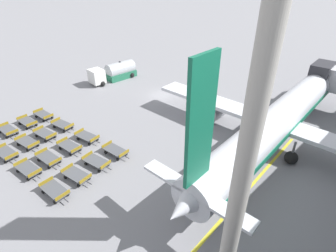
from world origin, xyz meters
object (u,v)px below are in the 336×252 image
(baggage_dolly_row_near_col_d, at_px, (55,190))
(baggage_dolly_row_far_col_d, at_px, (116,151))
(baggage_dolly_row_mid_a_col_d, at_px, (77,175))
(baggage_dolly_row_near_col_c, at_px, (28,169))
(baggage_dolly_row_mid_a_col_a, at_px, (8,130))
(baggage_dolly_row_far_col_a, at_px, (44,115))
(baggage_dolly_row_mid_a_col_b, at_px, (27,143))
(baggage_dolly_row_mid_b_col_c, at_px, (70,147))
(baggage_dolly_row_mid_a_col_c, at_px, (49,158))
(baggage_dolly_row_far_col_c, at_px, (87,137))
(baggage_dolly_row_mid_b_col_d, at_px, (97,162))
(apron_light_mast, at_px, (245,163))
(airplane, at_px, (283,117))
(baggage_dolly_row_near_col_b, at_px, (6,153))
(fuel_tanker_primary, at_px, (116,72))
(baggage_dolly_row_far_col_b, at_px, (63,125))
(baggage_dolly_row_mid_b_col_b, at_px, (45,134))
(baggage_dolly_row_mid_b_col_a, at_px, (27,122))

(baggage_dolly_row_near_col_d, distance_m, baggage_dolly_row_far_col_d, 7.46)
(baggage_dolly_row_near_col_d, height_order, baggage_dolly_row_mid_a_col_d, same)
(baggage_dolly_row_near_col_c, height_order, baggage_dolly_row_mid_a_col_a, same)
(baggage_dolly_row_far_col_a, height_order, baggage_dolly_row_far_col_d, same)
(baggage_dolly_row_near_col_c, xyz_separation_m, baggage_dolly_row_mid_a_col_b, (-4.92, 1.66, 0.00))
(baggage_dolly_row_mid_b_col_c, bearing_deg, baggage_dolly_row_mid_a_col_c, -79.91)
(baggage_dolly_row_mid_a_col_a, distance_m, baggage_dolly_row_far_col_c, 10.29)
(baggage_dolly_row_near_col_c, height_order, baggage_dolly_row_mid_a_col_c, same)
(baggage_dolly_row_mid_b_col_c, height_order, baggage_dolly_row_mid_b_col_d, same)
(baggage_dolly_row_mid_a_col_b, bearing_deg, apron_light_mast, 0.08)
(baggage_dolly_row_far_col_a, xyz_separation_m, baggage_dolly_row_far_col_c, (9.01, 1.52, 0.00))
(airplane, height_order, baggage_dolly_row_near_col_c, airplane)
(apron_light_mast, bearing_deg, baggage_dolly_row_far_col_c, 166.35)
(baggage_dolly_row_near_col_b, bearing_deg, baggage_dolly_row_mid_a_col_a, 161.56)
(fuel_tanker_primary, distance_m, baggage_dolly_row_near_col_c, 26.31)
(baggage_dolly_row_far_col_b, bearing_deg, baggage_dolly_row_near_col_b, -78.52)
(baggage_dolly_row_near_col_b, relative_size, baggage_dolly_row_mid_a_col_d, 1.00)
(baggage_dolly_row_mid_a_col_d, bearing_deg, baggage_dolly_row_mid_a_col_a, -171.13)
(fuel_tanker_primary, height_order, baggage_dolly_row_far_col_b, fuel_tanker_primary)
(baggage_dolly_row_mid_a_col_b, bearing_deg, baggage_dolly_row_near_col_d, -6.08)
(baggage_dolly_row_mid_a_col_b, bearing_deg, baggage_dolly_row_far_col_a, 142.84)
(airplane, distance_m, baggage_dolly_row_far_col_a, 30.49)
(baggage_dolly_row_mid_a_col_b, bearing_deg, baggage_dolly_row_far_col_c, 55.98)
(baggage_dolly_row_near_col_b, height_order, baggage_dolly_row_far_col_c, same)
(baggage_dolly_row_mid_a_col_b, distance_m, baggage_dolly_row_mid_b_col_b, 2.22)
(baggage_dolly_row_mid_b_col_a, height_order, baggage_dolly_row_mid_b_col_c, same)
(fuel_tanker_primary, height_order, baggage_dolly_row_far_col_c, fuel_tanker_primary)
(baggage_dolly_row_near_col_b, distance_m, apron_light_mast, 28.70)
(airplane, height_order, apron_light_mast, apron_light_mast)
(baggage_dolly_row_mid_a_col_a, xyz_separation_m, apron_light_mast, (30.74, 0.78, 12.33))
(baggage_dolly_row_far_col_a, bearing_deg, baggage_dolly_row_mid_b_col_d, -0.67)
(apron_light_mast, bearing_deg, baggage_dolly_row_near_col_b, -174.62)
(baggage_dolly_row_mid_a_col_c, height_order, baggage_dolly_row_mid_b_col_c, same)
(baggage_dolly_row_mid_a_col_a, bearing_deg, baggage_dolly_row_far_col_a, 100.10)
(baggage_dolly_row_far_col_c, bearing_deg, baggage_dolly_row_near_col_c, -80.61)
(baggage_dolly_row_mid_a_col_d, xyz_separation_m, baggage_dolly_row_far_col_b, (-10.01, 3.31, 0.00))
(baggage_dolly_row_mid_b_col_b, bearing_deg, apron_light_mast, -4.61)
(baggage_dolly_row_mid_a_col_c, height_order, baggage_dolly_row_far_col_c, same)
(fuel_tanker_primary, relative_size, baggage_dolly_row_near_col_b, 2.45)
(baggage_dolly_row_far_col_b, bearing_deg, baggage_dolly_row_mid_a_col_d, -18.29)
(baggage_dolly_row_far_col_a, bearing_deg, baggage_dolly_row_mid_a_col_c, -19.40)
(baggage_dolly_row_mid_a_col_c, bearing_deg, baggage_dolly_row_near_col_d, -17.25)
(airplane, bearing_deg, baggage_dolly_row_far_col_c, -135.12)
(baggage_dolly_row_near_col_b, height_order, baggage_dolly_row_near_col_d, same)
(fuel_tanker_primary, xyz_separation_m, baggage_dolly_row_mid_a_col_d, (19.70, -18.20, -0.90))
(baggage_dolly_row_mid_b_col_d, bearing_deg, apron_light_mast, -12.14)
(baggage_dolly_row_far_col_d, bearing_deg, baggage_dolly_row_far_col_b, -169.82)
(baggage_dolly_row_mid_a_col_b, relative_size, baggage_dolly_row_mid_a_col_c, 1.00)
(baggage_dolly_row_mid_a_col_c, height_order, baggage_dolly_row_far_col_d, same)
(fuel_tanker_primary, relative_size, baggage_dolly_row_mid_a_col_b, 2.44)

